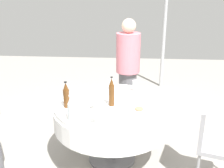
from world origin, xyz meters
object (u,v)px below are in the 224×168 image
object	(u,v)px
bottle_brown_east	(66,95)
bottle_clear_rear	(71,109)
wine_glass_inner	(112,82)
person_east	(128,72)
dining_table	(112,115)
wine_glass_west	(135,84)
plate_right	(122,122)
wine_glass_south	(96,113)
chair_north	(211,139)
bottle_brown_mid	(112,92)
wine_glass_north	(95,101)
plate_far	(139,110)

from	to	relation	value
bottle_brown_east	bottle_clear_rear	distance (m)	0.33
wine_glass_inner	person_east	size ratio (longest dim) A/B	0.09
dining_table	bottle_clear_rear	size ratio (longest dim) A/B	4.95
wine_glass_west	bottle_brown_east	bearing A→B (deg)	124.43
plate_right	wine_glass_south	bearing A→B (deg)	96.73
wine_glass_south	wine_glass_west	world-z (taller)	wine_glass_south
bottle_clear_rear	person_east	bearing A→B (deg)	-20.69
chair_north	wine_glass_inner	bearing A→B (deg)	-107.42
bottle_brown_east	wine_glass_south	bearing A→B (deg)	-134.01
bottle_clear_rear	person_east	xyz separation A→B (m)	(1.38, -0.52, -0.04)
bottle_brown_mid	wine_glass_north	world-z (taller)	bottle_brown_mid
plate_far	wine_glass_west	bearing A→B (deg)	4.32
wine_glass_south	bottle_brown_mid	bearing A→B (deg)	-15.47
bottle_brown_east	wine_glass_inner	size ratio (longest dim) A/B	2.10
plate_right	plate_far	bearing A→B (deg)	-31.35
bottle_brown_mid	bottle_clear_rear	xyz separation A→B (m)	(-0.39, 0.36, -0.03)
wine_glass_south	person_east	world-z (taller)	person_east
bottle_clear_rear	wine_glass_inner	distance (m)	0.92
bottle_brown_mid	person_east	world-z (taller)	person_east
wine_glass_north	wine_glass_west	bearing A→B (deg)	-36.48
person_east	plate_right	bearing A→B (deg)	-81.64
plate_far	plate_right	xyz separation A→B (m)	(-0.28, 0.17, -0.00)
dining_table	wine_glass_west	xyz separation A→B (m)	(0.38, -0.26, 0.25)
plate_far	chair_north	bearing A→B (deg)	-101.31
wine_glass_west	bottle_brown_mid	bearing A→B (deg)	149.05
dining_table	plate_far	size ratio (longest dim) A/B	5.75
bottle_brown_east	plate_far	world-z (taller)	bottle_brown_east
dining_table	person_east	size ratio (longest dim) A/B	0.84
chair_north	wine_glass_west	bearing A→B (deg)	-114.78
bottle_brown_east	wine_glass_north	distance (m)	0.33
wine_glass_inner	wine_glass_north	bearing A→B (deg)	168.36
dining_table	plate_right	xyz separation A→B (m)	(-0.46, -0.13, 0.16)
dining_table	bottle_brown_mid	distance (m)	0.31
dining_table	plate_right	distance (m)	0.50
dining_table	wine_glass_west	bearing A→B (deg)	-34.50
wine_glass_north	dining_table	bearing A→B (deg)	-40.09
plate_far	plate_right	bearing A→B (deg)	148.65
bottle_brown_east	wine_glass_inner	distance (m)	0.71
plate_right	wine_glass_inner	bearing A→B (deg)	10.65
wine_glass_west	plate_right	bearing A→B (deg)	171.09
wine_glass_inner	wine_glass_west	xyz separation A→B (m)	(-0.04, -0.30, 0.00)
bottle_clear_rear	chair_north	size ratio (longest dim) A/B	0.31
wine_glass_north	chair_north	xyz separation A→B (m)	(-0.13, -1.20, -0.32)
wine_glass_west	plate_right	size ratio (longest dim) A/B	0.60
plate_right	wine_glass_north	bearing A→B (deg)	47.68
plate_far	chair_north	distance (m)	0.79
plate_right	bottle_brown_east	bearing A→B (deg)	62.18
chair_north	wine_glass_south	bearing A→B (deg)	-64.66
bottle_brown_east	wine_glass_south	xyz separation A→B (m)	(-0.35, -0.37, -0.03)
plate_far	chair_north	size ratio (longest dim) A/B	0.26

